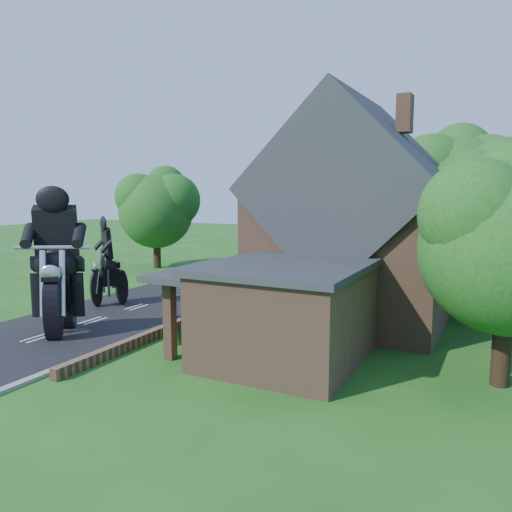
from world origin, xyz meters
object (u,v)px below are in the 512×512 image
at_px(annex, 283,310).
at_px(motorcycle_follow, 109,292).
at_px(garden_wall, 229,304).
at_px(motorcycle_lead, 60,313).
at_px(house, 356,225).

bearing_deg(annex, motorcycle_follow, 162.91).
bearing_deg(annex, garden_wall, 133.84).
xyz_separation_m(motorcycle_lead, motorcycle_follow, (-1.95, 4.91, -0.22)).
xyz_separation_m(house, motorcycle_follow, (-12.01, -3.30, -3.65)).
relative_size(house, annex, 1.45).
bearing_deg(garden_wall, house, 9.17).
xyz_separation_m(garden_wall, motorcycle_follow, (-5.81, -2.30, 0.49)).
xyz_separation_m(garden_wall, house, (6.19, 1.00, 4.14)).
distance_m(house, motorcycle_lead, 13.43).
xyz_separation_m(garden_wall, motorcycle_lead, (-3.86, -7.21, 0.72)).
distance_m(motorcycle_lead, motorcycle_follow, 5.29).
distance_m(garden_wall, house, 7.52).
bearing_deg(motorcycle_lead, annex, 157.59).
relative_size(house, motorcycle_lead, 5.21).
bearing_deg(motorcycle_lead, house, -171.69).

